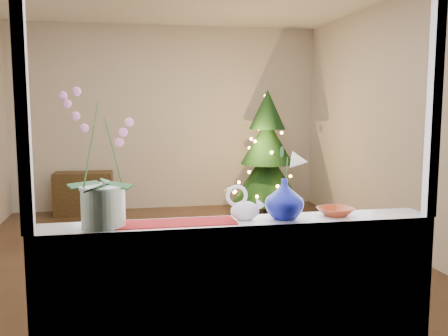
# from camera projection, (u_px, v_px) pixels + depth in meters

# --- Properties ---
(ground) EXTENTS (5.00, 5.00, 0.00)m
(ground) POSITION_uv_depth(u_px,v_px,m) (189.00, 255.00, 5.16)
(ground) COLOR #311F14
(ground) RESTS_ON ground
(wall_back) EXTENTS (4.50, 0.10, 2.70)m
(wall_back) POSITION_uv_depth(u_px,v_px,m) (168.00, 118.00, 7.42)
(wall_back) COLOR beige
(wall_back) RESTS_ON ground
(wall_front) EXTENTS (4.50, 0.10, 2.70)m
(wall_front) POSITION_uv_depth(u_px,v_px,m) (246.00, 144.00, 2.55)
(wall_front) COLOR beige
(wall_front) RESTS_ON ground
(wall_right) EXTENTS (0.10, 5.00, 2.70)m
(wall_right) POSITION_uv_depth(u_px,v_px,m) (394.00, 123.00, 5.41)
(wall_right) COLOR beige
(wall_right) RESTS_ON ground
(window_apron) EXTENTS (2.20, 0.08, 0.88)m
(window_apron) POSITION_uv_depth(u_px,v_px,m) (243.00, 310.00, 2.71)
(window_apron) COLOR white
(window_apron) RESTS_ON ground
(windowsill) EXTENTS (2.20, 0.26, 0.04)m
(windowsill) POSITION_uv_depth(u_px,v_px,m) (240.00, 224.00, 2.74)
(windowsill) COLOR white
(windowsill) RESTS_ON window_apron
(window_frame) EXTENTS (2.22, 0.06, 1.60)m
(window_frame) POSITION_uv_depth(u_px,v_px,m) (245.00, 75.00, 2.54)
(window_frame) COLOR white
(window_frame) RESTS_ON windowsill
(runner) EXTENTS (0.70, 0.20, 0.01)m
(runner) POSITION_uv_depth(u_px,v_px,m) (170.00, 223.00, 2.66)
(runner) COLOR maroon
(runner) RESTS_ON windowsill
(orchid_pot) EXTENTS (0.25, 0.25, 0.72)m
(orchid_pot) POSITION_uv_depth(u_px,v_px,m) (102.00, 158.00, 2.55)
(orchid_pot) COLOR beige
(orchid_pot) RESTS_ON windowsill
(swan) EXTENTS (0.23, 0.15, 0.19)m
(swan) POSITION_uv_depth(u_px,v_px,m) (245.00, 203.00, 2.74)
(swan) COLOR white
(swan) RESTS_ON windowsill
(blue_vase) EXTENTS (0.27, 0.27, 0.26)m
(blue_vase) POSITION_uv_depth(u_px,v_px,m) (284.00, 196.00, 2.76)
(blue_vase) COLOR navy
(blue_vase) RESTS_ON windowsill
(lily) EXTENTS (0.14, 0.08, 0.19)m
(lily) POSITION_uv_depth(u_px,v_px,m) (285.00, 155.00, 2.73)
(lily) COLOR silver
(lily) RESTS_ON blue_vase
(paperweight) EXTENTS (0.08, 0.08, 0.07)m
(paperweight) POSITION_uv_depth(u_px,v_px,m) (292.00, 214.00, 2.74)
(paperweight) COLOR white
(paperweight) RESTS_ON windowsill
(amber_dish) EXTENTS (0.20, 0.20, 0.04)m
(amber_dish) POSITION_uv_depth(u_px,v_px,m) (335.00, 212.00, 2.85)
(amber_dish) COLOR #9E3618
(amber_dish) RESTS_ON windowsill
(xmas_tree) EXTENTS (1.04, 1.04, 1.75)m
(xmas_tree) POSITION_uv_depth(u_px,v_px,m) (267.00, 154.00, 6.86)
(xmas_tree) COLOR black
(xmas_tree) RESTS_ON ground
(side_table) EXTENTS (0.81, 0.42, 0.60)m
(side_table) POSITION_uv_depth(u_px,v_px,m) (84.00, 193.00, 7.08)
(side_table) COLOR black
(side_table) RESTS_ON ground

